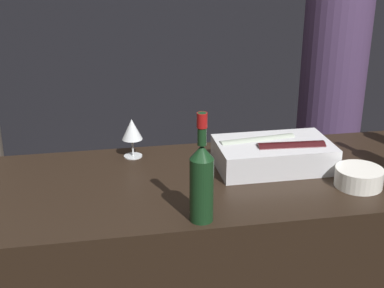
{
  "coord_description": "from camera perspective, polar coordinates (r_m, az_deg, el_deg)",
  "views": [
    {
      "loc": [
        -0.31,
        -1.32,
        1.83
      ],
      "look_at": [
        0.0,
        0.37,
        1.15
      ],
      "focal_mm": 50.0,
      "sensor_mm": 36.0,
      "label": 1
    }
  ],
  "objects": [
    {
      "name": "red_wine_bottle_burgundy",
      "position": [
        1.55,
        1.04,
        -3.75
      ],
      "size": [
        0.07,
        0.07,
        0.34
      ],
      "color": "#143319",
      "rests_on": "bar_counter"
    },
    {
      "name": "bowl_white",
      "position": [
        1.89,
        17.37,
        -3.35
      ],
      "size": [
        0.16,
        0.16,
        0.06
      ],
      "color": "silver",
      "rests_on": "bar_counter"
    },
    {
      "name": "person_blond_tee",
      "position": [
        2.95,
        14.59,
        4.78
      ],
      "size": [
        0.34,
        0.34,
        1.81
      ],
      "rotation": [
        0.0,
        0.0,
        2.88
      ],
      "color": "black",
      "rests_on": "ground_plane"
    },
    {
      "name": "wine_glass",
      "position": [
        2.03,
        -6.42,
        1.46
      ],
      "size": [
        0.08,
        0.08,
        0.15
      ],
      "color": "silver",
      "rests_on": "bar_counter"
    },
    {
      "name": "ice_bin_with_bottles",
      "position": [
        1.97,
        8.7,
        -1.01
      ],
      "size": [
        0.41,
        0.25,
        0.11
      ],
      "color": "silver",
      "rests_on": "bar_counter"
    }
  ]
}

